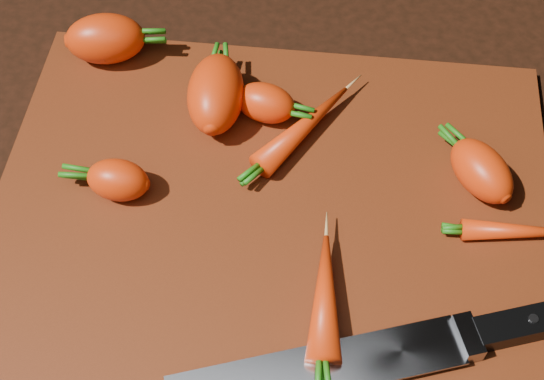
# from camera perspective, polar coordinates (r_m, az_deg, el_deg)

# --- Properties ---
(ground) EXTENTS (2.00, 2.00, 0.01)m
(ground) POSITION_cam_1_polar(r_m,az_deg,el_deg) (0.69, -0.09, -2.33)
(ground) COLOR black
(cutting_board) EXTENTS (0.50, 0.40, 0.01)m
(cutting_board) POSITION_cam_1_polar(r_m,az_deg,el_deg) (0.68, -0.09, -1.84)
(cutting_board) COLOR maroon
(cutting_board) RESTS_ON ground
(carrot_0) EXTENTS (0.09, 0.06, 0.05)m
(carrot_0) POSITION_cam_1_polar(r_m,az_deg,el_deg) (0.79, -12.42, 11.06)
(carrot_0) COLOR red
(carrot_0) RESTS_ON cutting_board
(carrot_1) EXTENTS (0.06, 0.04, 0.04)m
(carrot_1) POSITION_cam_1_polar(r_m,az_deg,el_deg) (0.68, -11.53, 0.74)
(carrot_1) COLOR red
(carrot_1) RESTS_ON cutting_board
(carrot_2) EXTENTS (0.06, 0.09, 0.05)m
(carrot_2) POSITION_cam_1_polar(r_m,az_deg,el_deg) (0.72, -4.26, 7.24)
(carrot_2) COLOR red
(carrot_2) RESTS_ON cutting_board
(carrot_3) EXTENTS (0.07, 0.05, 0.04)m
(carrot_3) POSITION_cam_1_polar(r_m,az_deg,el_deg) (0.72, -0.50, 6.58)
(carrot_3) COLOR red
(carrot_3) RESTS_ON cutting_board
(carrot_4) EXTENTS (0.08, 0.08, 0.04)m
(carrot_4) POSITION_cam_1_polar(r_m,az_deg,el_deg) (0.70, 15.50, 1.41)
(carrot_4) COLOR red
(carrot_4) RESTS_ON cutting_board
(carrot_5) EXTENTS (0.09, 0.12, 0.03)m
(carrot_5) POSITION_cam_1_polar(r_m,az_deg,el_deg) (0.71, 2.46, 4.80)
(carrot_5) COLOR red
(carrot_5) RESTS_ON cutting_board
(carrot_6) EXTENTS (0.11, 0.03, 0.02)m
(carrot_6) POSITION_cam_1_polar(r_m,az_deg,el_deg) (0.69, 18.48, -2.98)
(carrot_6) COLOR red
(carrot_6) RESTS_ON cutting_board
(carrot_7) EXTENTS (0.03, 0.11, 0.03)m
(carrot_7) POSITION_cam_1_polar(r_m,az_deg,el_deg) (0.62, 4.01, -7.98)
(carrot_7) COLOR red
(carrot_7) RESTS_ON cutting_board
(knife) EXTENTS (0.37, 0.15, 0.02)m
(knife) POSITION_cam_1_polar(r_m,az_deg,el_deg) (0.60, 5.58, -12.92)
(knife) COLOR gray
(knife) RESTS_ON cutting_board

